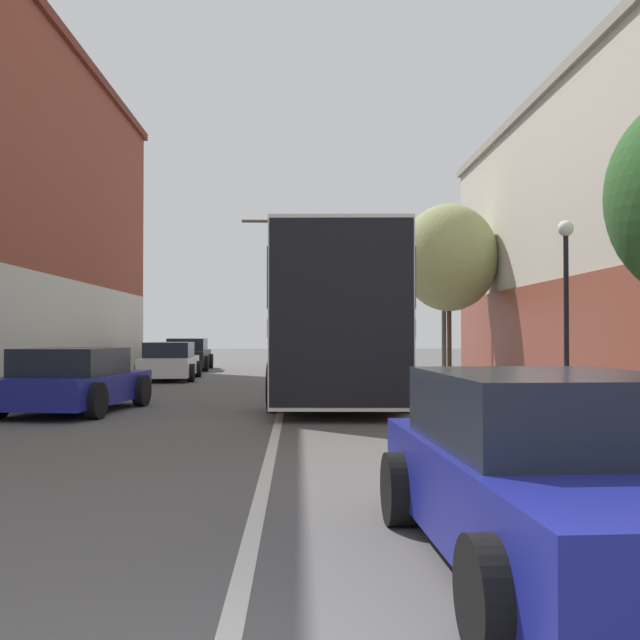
{
  "coord_description": "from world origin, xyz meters",
  "views": [
    {
      "loc": [
        0.36,
        -2.18,
        1.56
      ],
      "look_at": [
        0.84,
        14.63,
        1.88
      ],
      "focal_mm": 42.0,
      "sensor_mm": 36.0,
      "label": 1
    }
  ],
  "objects_px": {
    "hatchback_foreground": "(558,476)",
    "traffic_signal_gantry": "(376,255)",
    "parked_car_left_far": "(170,362)",
    "bus": "(338,315)",
    "parked_car_left_near": "(188,355)",
    "street_tree_far": "(449,258)",
    "street_lamp": "(566,300)",
    "parked_car_left_mid": "(74,381)"
  },
  "relations": [
    {
      "from": "parked_car_left_mid",
      "to": "street_tree_far",
      "type": "xyz_separation_m",
      "value": [
        9.99,
        11.94,
        3.74
      ]
    },
    {
      "from": "bus",
      "to": "parked_car_left_mid",
      "type": "distance_m",
      "value": 6.62
    },
    {
      "from": "hatchback_foreground",
      "to": "parked_car_left_near",
      "type": "xyz_separation_m",
      "value": [
        -6.56,
        27.88,
        0.05
      ]
    },
    {
      "from": "parked_car_left_mid",
      "to": "parked_car_left_far",
      "type": "xyz_separation_m",
      "value": [
        0.07,
        10.76,
        -0.0
      ]
    },
    {
      "from": "street_lamp",
      "to": "parked_car_left_mid",
      "type": "bearing_deg",
      "value": 176.51
    },
    {
      "from": "parked_car_left_far",
      "to": "traffic_signal_gantry",
      "type": "relative_size",
      "value": 0.6
    },
    {
      "from": "bus",
      "to": "parked_car_left_near",
      "type": "bearing_deg",
      "value": 24.45
    },
    {
      "from": "street_tree_far",
      "to": "traffic_signal_gantry",
      "type": "bearing_deg",
      "value": 149.98
    },
    {
      "from": "parked_car_left_mid",
      "to": "traffic_signal_gantry",
      "type": "xyz_separation_m",
      "value": [
        7.45,
        13.41,
        3.99
      ]
    },
    {
      "from": "traffic_signal_gantry",
      "to": "street_lamp",
      "type": "xyz_separation_m",
      "value": [
        2.31,
        -14.0,
        -2.38
      ]
    },
    {
      "from": "parked_car_left_mid",
      "to": "street_tree_far",
      "type": "bearing_deg",
      "value": -32.53
    },
    {
      "from": "traffic_signal_gantry",
      "to": "parked_car_left_far",
      "type": "bearing_deg",
      "value": -160.24
    },
    {
      "from": "parked_car_left_mid",
      "to": "traffic_signal_gantry",
      "type": "relative_size",
      "value": 0.53
    },
    {
      "from": "parked_car_left_mid",
      "to": "parked_car_left_far",
      "type": "height_order",
      "value": "parked_car_left_far"
    },
    {
      "from": "street_lamp",
      "to": "street_tree_far",
      "type": "height_order",
      "value": "street_tree_far"
    },
    {
      "from": "parked_car_left_mid",
      "to": "street_lamp",
      "type": "bearing_deg",
      "value": -86.09
    },
    {
      "from": "parked_car_left_near",
      "to": "street_tree_far",
      "type": "bearing_deg",
      "value": -121.79
    },
    {
      "from": "parked_car_left_mid",
      "to": "parked_car_left_far",
      "type": "distance_m",
      "value": 10.76
    },
    {
      "from": "hatchback_foreground",
      "to": "parked_car_left_mid",
      "type": "height_order",
      "value": "hatchback_foreground"
    },
    {
      "from": "parked_car_left_far",
      "to": "bus",
      "type": "bearing_deg",
      "value": -146.5
    },
    {
      "from": "traffic_signal_gantry",
      "to": "hatchback_foreground",
      "type": "bearing_deg",
      "value": -92.97
    },
    {
      "from": "parked_car_left_far",
      "to": "street_tree_far",
      "type": "height_order",
      "value": "street_tree_far"
    },
    {
      "from": "traffic_signal_gantry",
      "to": "street_tree_far",
      "type": "relative_size",
      "value": 1.24
    },
    {
      "from": "street_tree_far",
      "to": "street_lamp",
      "type": "bearing_deg",
      "value": -91.04
    },
    {
      "from": "street_lamp",
      "to": "parked_car_left_near",
      "type": "bearing_deg",
      "value": 118.88
    },
    {
      "from": "parked_car_left_far",
      "to": "street_lamp",
      "type": "xyz_separation_m",
      "value": [
        9.69,
        -11.35,
        1.62
      ]
    },
    {
      "from": "hatchback_foreground",
      "to": "traffic_signal_gantry",
      "type": "xyz_separation_m",
      "value": [
        1.22,
        23.59,
        4.0
      ]
    },
    {
      "from": "parked_car_left_mid",
      "to": "street_tree_far",
      "type": "height_order",
      "value": "street_tree_far"
    },
    {
      "from": "parked_car_left_far",
      "to": "hatchback_foreground",
      "type": "bearing_deg",
      "value": -166.58
    },
    {
      "from": "parked_car_left_mid",
      "to": "bus",
      "type": "bearing_deg",
      "value": -50.37
    },
    {
      "from": "hatchback_foreground",
      "to": "parked_car_left_far",
      "type": "xyz_separation_m",
      "value": [
        -6.16,
        20.94,
        0.0
      ]
    },
    {
      "from": "street_lamp",
      "to": "parked_car_left_far",
      "type": "bearing_deg",
      "value": 130.49
    },
    {
      "from": "traffic_signal_gantry",
      "to": "street_tree_far",
      "type": "height_order",
      "value": "street_tree_far"
    },
    {
      "from": "street_lamp",
      "to": "street_tree_far",
      "type": "distance_m",
      "value": 12.72
    },
    {
      "from": "bus",
      "to": "parked_car_left_far",
      "type": "relative_size",
      "value": 2.45
    },
    {
      "from": "bus",
      "to": "parked_car_left_far",
      "type": "bearing_deg",
      "value": 38.77
    },
    {
      "from": "traffic_signal_gantry",
      "to": "parked_car_left_near",
      "type": "bearing_deg",
      "value": 151.12
    },
    {
      "from": "hatchback_foreground",
      "to": "traffic_signal_gantry",
      "type": "bearing_deg",
      "value": -5.39
    },
    {
      "from": "bus",
      "to": "street_tree_far",
      "type": "relative_size",
      "value": 1.83
    },
    {
      "from": "hatchback_foreground",
      "to": "traffic_signal_gantry",
      "type": "distance_m",
      "value": 23.96
    },
    {
      "from": "parked_car_left_mid",
      "to": "traffic_signal_gantry",
      "type": "height_order",
      "value": "traffic_signal_gantry"
    },
    {
      "from": "traffic_signal_gantry",
      "to": "street_tree_far",
      "type": "bearing_deg",
      "value": -30.02
    }
  ]
}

